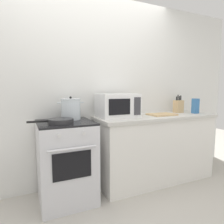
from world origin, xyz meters
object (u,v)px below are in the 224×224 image
(microwave, at_px, (118,106))
(stove, at_px, (66,161))
(cutting_board, at_px, (162,114))
(frying_pan, at_px, (60,121))
(pasta_box, at_px, (195,106))
(stock_pot, at_px, (71,109))
(knife_block, at_px, (178,106))

(microwave, bearing_deg, stove, -173.41)
(cutting_board, bearing_deg, stove, -179.95)
(frying_pan, height_order, pasta_box, pasta_box)
(stock_pot, bearing_deg, pasta_box, -4.83)
(microwave, relative_size, knife_block, 1.83)
(stove, bearing_deg, microwave, 6.59)
(frying_pan, bearing_deg, cutting_board, 4.30)
(cutting_board, xyz_separation_m, knife_block, (0.42, 0.14, 0.09))
(stove, xyz_separation_m, stock_pot, (0.09, 0.13, 0.58))
(stove, distance_m, cutting_board, 1.41)
(frying_pan, relative_size, knife_block, 1.70)
(stove, distance_m, frying_pan, 0.50)
(stock_pot, distance_m, frying_pan, 0.30)
(stock_pot, relative_size, pasta_box, 1.43)
(stock_pot, distance_m, microwave, 0.59)
(stove, bearing_deg, cutting_board, 0.05)
(stock_pot, bearing_deg, cutting_board, -5.75)
(stock_pot, xyz_separation_m, cutting_board, (1.24, -0.12, -0.11))
(stove, distance_m, microwave, 0.92)
(pasta_box, bearing_deg, stock_pot, 175.17)
(knife_block, relative_size, pasta_box, 1.24)
(stock_pot, xyz_separation_m, microwave, (0.59, -0.05, 0.03))
(stove, bearing_deg, knife_block, 4.60)
(stove, distance_m, knife_block, 1.84)
(stove, height_order, stock_pot, stock_pot)
(frying_pan, relative_size, pasta_box, 2.11)
(knife_block, bearing_deg, stock_pot, -179.47)
(stock_pot, xyz_separation_m, knife_block, (1.66, 0.02, -0.03))
(cutting_board, distance_m, pasta_box, 0.60)
(pasta_box, bearing_deg, knife_block, 135.01)
(stove, relative_size, cutting_board, 2.56)
(frying_pan, xyz_separation_m, knife_block, (1.82, 0.25, 0.07))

